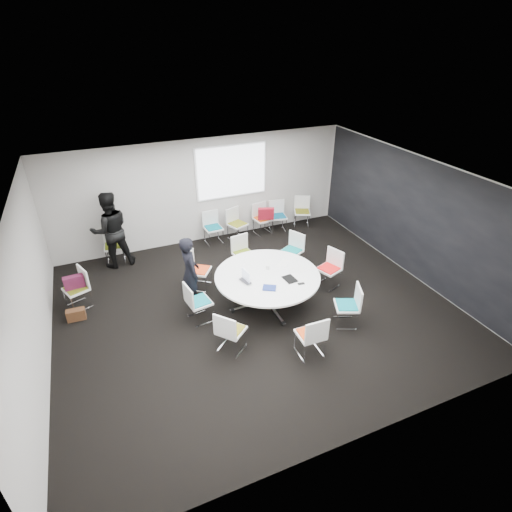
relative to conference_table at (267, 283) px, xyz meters
name	(u,v)px	position (x,y,z in m)	size (l,w,h in m)	color
room_shell	(259,249)	(-0.20, -0.01, 0.86)	(8.08, 7.08, 2.88)	black
conference_table	(267,283)	(0.00, 0.00, 0.00)	(2.20, 2.20, 0.73)	silver
projection_screen	(232,172)	(0.51, 3.45, 1.31)	(1.90, 0.03, 1.35)	white
chair_ring_a	(328,275)	(1.58, 0.08, -0.26)	(0.58, 0.58, 0.88)	silver
chair_ring_b	(292,257)	(1.19, 1.15, -0.26)	(0.61, 0.61, 0.88)	silver
chair_ring_c	(244,260)	(0.05, 1.48, -0.26)	(0.52, 0.51, 0.88)	silver
chair_ring_d	(199,277)	(-1.16, 1.18, -0.26)	(0.63, 0.63, 0.88)	silver
chair_ring_e	(199,309)	(-1.50, 0.04, -0.26)	(0.51, 0.52, 0.88)	silver
chair_ring_f	(231,338)	(-1.20, -1.03, -0.26)	(0.64, 0.64, 0.88)	silver
chair_ring_g	(310,342)	(0.08, -1.70, -0.26)	(0.47, 0.46, 0.88)	silver
chair_ring_h	(346,313)	(1.17, -1.24, -0.26)	(0.59, 0.60, 0.88)	silver
chair_back_a	(213,233)	(-0.19, 3.15, -0.26)	(0.48, 0.47, 0.88)	silver
chair_back_b	(237,230)	(0.50, 3.11, -0.26)	(0.59, 0.58, 0.88)	silver
chair_back_c	(262,224)	(1.29, 3.16, -0.26)	(0.52, 0.51, 0.88)	silver
chair_back_d	(278,222)	(1.77, 3.14, -0.26)	(0.54, 0.53, 0.88)	silver
chair_back_e	(302,217)	(2.58, 3.16, -0.26)	(0.60, 0.60, 0.88)	silver
chair_spare_left	(78,295)	(-3.72, 1.49, -0.26)	(0.58, 0.59, 0.88)	silver
chair_person_back	(115,252)	(-2.80, 3.14, -0.26)	(0.50, 0.49, 0.88)	silver
person_main	(190,272)	(-1.48, 0.61, 0.27)	(0.59, 0.38, 1.61)	black
person_back	(111,230)	(-2.80, 2.98, 0.42)	(0.93, 0.73, 1.92)	black
laptop	(247,281)	(-0.48, -0.05, 0.20)	(0.30, 0.19, 0.02)	#333338
laptop_lid	(246,275)	(-0.49, -0.01, 0.32)	(0.30, 0.02, 0.22)	silver
notebook_black	(290,279)	(0.35, -0.33, 0.20)	(0.22, 0.30, 0.02)	black
tablet_folio	(269,288)	(-0.17, -0.46, 0.21)	(0.26, 0.20, 0.03)	navy
papers_right	(284,263)	(0.54, 0.29, 0.19)	(0.30, 0.21, 0.00)	white
papers_front	(296,270)	(0.64, -0.05, 0.19)	(0.30, 0.21, 0.00)	silver
cup	(268,267)	(0.10, 0.21, 0.24)	(0.08, 0.08, 0.09)	white
phone	(301,284)	(0.49, -0.57, 0.20)	(0.14, 0.07, 0.01)	black
maroon_bag	(74,282)	(-3.73, 1.48, 0.08)	(0.40, 0.14, 0.28)	#551632
brown_bag	(76,315)	(-3.81, 1.03, -0.42)	(0.36, 0.16, 0.24)	#4B2B18
red_jacket	(266,214)	(1.29, 2.93, 0.16)	(0.44, 0.10, 0.35)	maroon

